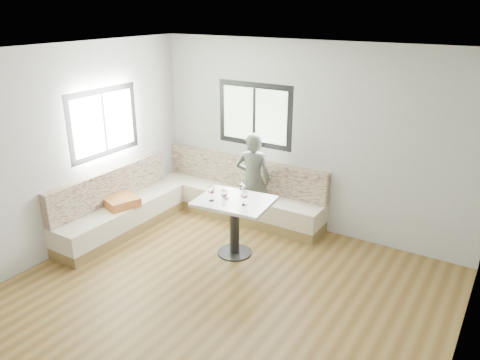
% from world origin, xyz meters
% --- Properties ---
extents(room, '(5.01, 5.01, 2.81)m').
position_xyz_m(room, '(-0.08, 0.08, 1.41)').
color(room, brown).
rests_on(room, ground).
extents(banquette, '(2.90, 2.80, 0.95)m').
position_xyz_m(banquette, '(-1.59, 1.63, 0.33)').
color(banquette, olive).
rests_on(banquette, ground).
extents(table, '(1.06, 0.87, 0.81)m').
position_xyz_m(table, '(-0.43, 1.18, 0.61)').
color(table, black).
rests_on(table, ground).
extents(person, '(0.63, 0.52, 1.48)m').
position_xyz_m(person, '(-0.70, 2.11, 0.74)').
color(person, '#4A4E46').
rests_on(person, ground).
extents(olive_ramekin, '(0.09, 0.09, 0.04)m').
position_xyz_m(olive_ramekin, '(-0.55, 1.15, 0.83)').
color(olive_ramekin, white).
rests_on(olive_ramekin, table).
extents(wine_glass_a, '(0.09, 0.09, 0.21)m').
position_xyz_m(wine_glass_a, '(-0.67, 0.99, 0.95)').
color(wine_glass_a, white).
rests_on(wine_glass_a, table).
extents(wine_glass_b, '(0.09, 0.09, 0.21)m').
position_xyz_m(wine_glass_b, '(-0.46, 0.98, 0.95)').
color(wine_glass_b, white).
rests_on(wine_glass_b, table).
extents(wine_glass_c, '(0.09, 0.09, 0.21)m').
position_xyz_m(wine_glass_c, '(-0.22, 1.10, 0.95)').
color(wine_glass_c, white).
rests_on(wine_glass_c, table).
extents(wine_glass_d, '(0.09, 0.09, 0.21)m').
position_xyz_m(wine_glass_d, '(-0.40, 1.32, 0.95)').
color(wine_glass_d, white).
rests_on(wine_glass_d, table).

